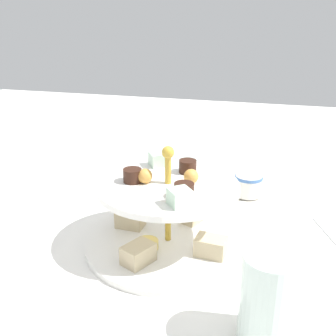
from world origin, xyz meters
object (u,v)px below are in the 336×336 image
Objects in this scene: water_glass_tall_right at (268,298)px; butter_knife_right at (336,240)px; tiered_serving_stand at (168,218)px; water_glass_short_left at (189,172)px; teacup_with_saucer at (248,187)px.

water_glass_tall_right is 0.29m from butter_knife_right.
tiered_serving_stand is 0.30m from butter_knife_right.
water_glass_short_left is (-0.24, -0.02, -0.01)m from tiered_serving_stand.
butter_knife_right is at bearing 49.59° from teacup_with_saucer.
tiered_serving_stand reaches higher than water_glass_tall_right.
water_glass_short_left is at bearing -96.30° from teacup_with_saucer.
water_glass_short_left is (-0.41, -0.19, -0.02)m from water_glass_tall_right.
water_glass_tall_right is 0.40m from teacup_with_saucer.
butter_knife_right is (0.15, 0.30, -0.04)m from water_glass_short_left.
butter_knife_right is (0.14, 0.16, -0.02)m from teacup_with_saucer.
butter_knife_right is (-0.09, 0.28, -0.05)m from tiered_serving_stand.
water_glass_tall_right reaches higher than butter_knife_right.
tiered_serving_stand reaches higher than teacup_with_saucer.
water_glass_short_left reaches higher than butter_knife_right.
water_glass_tall_right is (0.17, 0.17, 0.01)m from tiered_serving_stand.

